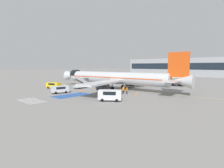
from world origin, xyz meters
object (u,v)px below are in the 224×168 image
airliner (115,78)px  fuel_tanker (171,81)px  ground_crew_3 (123,90)px  traffic_cone_2 (136,94)px  terminal_building (179,67)px  ground_crew_1 (127,90)px  boarding_stairs_forward (81,85)px  service_van_1 (110,94)px  service_van_0 (54,85)px  traffic_cone_0 (80,91)px  service_van_2 (60,89)px  ground_crew_2 (124,89)px  traffic_cone_1 (65,85)px  ground_crew_0 (97,86)px

airliner → fuel_tanker: 23.12m
ground_crew_3 → traffic_cone_2: 3.53m
traffic_cone_2 → terminal_building: 94.41m
ground_crew_1 → airliner: bearing=-18.0°
traffic_cone_2 → terminal_building: size_ratio=0.01×
boarding_stairs_forward → service_van_1: bearing=-29.3°
service_van_0 → fuel_tanker: bearing=123.4°
terminal_building → boarding_stairs_forward: bearing=-87.2°
airliner → traffic_cone_0: size_ratio=71.60×
airliner → traffic_cone_2: 11.82m
ground_crew_1 → terminal_building: size_ratio=0.02×
fuel_tanker → ground_crew_3: 26.94m
airliner → service_van_2: bearing=153.4°
boarding_stairs_forward → service_van_0: size_ratio=1.10×
airliner → service_van_0: (-15.95, -11.52, -2.31)m
traffic_cone_2 → ground_crew_2: bearing=169.3°
fuel_tanker → service_van_0: bearing=138.5°
ground_crew_1 → service_van_1: bearing=119.4°
traffic_cone_1 → traffic_cone_2: 30.21m
terminal_building → traffic_cone_2: bearing=-74.7°
ground_crew_3 → traffic_cone_1: size_ratio=3.18×
service_van_0 → service_van_1: 27.06m
service_van_0 → traffic_cone_2: (26.53, 7.28, -0.84)m
service_van_2 → traffic_cone_2: 19.83m
ground_crew_1 → terminal_building: 94.14m
service_van_0 → traffic_cone_1: size_ratio=9.33×
ground_crew_0 → traffic_cone_1: (-15.36, -1.44, -0.69)m
boarding_stairs_forward → terminal_building: bearing=86.4°
fuel_tanker → traffic_cone_0: fuel_tanker is taller
airliner → ground_crew_2: (5.97, -3.38, -2.41)m
ground_crew_0 → ground_crew_2: bearing=-158.0°
service_van_2 → traffic_cone_2: bearing=49.3°
traffic_cone_2 → fuel_tanker: bearing=94.7°
ground_crew_2 → traffic_cone_1: size_ratio=3.39×
service_van_1 → traffic_cone_1: service_van_1 is taller
traffic_cone_0 → boarding_stairs_forward: bearing=140.2°
airliner → traffic_cone_2: bearing=-118.3°
service_van_1 → traffic_cone_0: bearing=40.2°
ground_crew_2 → service_van_1: bearing=-56.8°
service_van_2 → airliner: bearing=84.4°
ground_crew_2 → terminal_building: 92.42m
fuel_tanker → terminal_building: bearing=14.2°
boarding_stairs_forward → service_van_2: 10.84m
fuel_tanker → terminal_building: terminal_building is taller
fuel_tanker → ground_crew_1: bearing=174.0°
traffic_cone_2 → terminal_building: (-24.79, 90.91, 5.90)m
service_van_1 → service_van_0: bearing=49.2°
ground_crew_0 → traffic_cone_0: ground_crew_0 is taller
airliner → service_van_2: (-5.71, -15.53, -2.28)m
boarding_stairs_forward → terminal_building: terminal_building is taller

